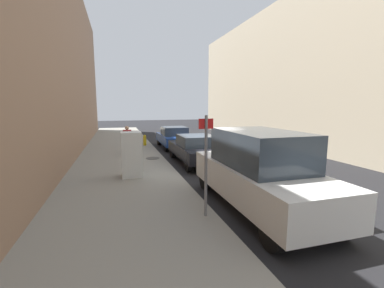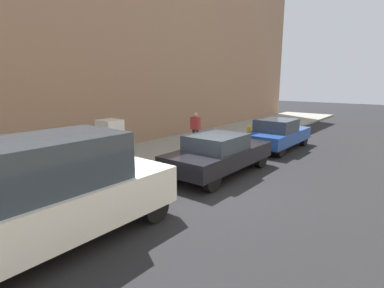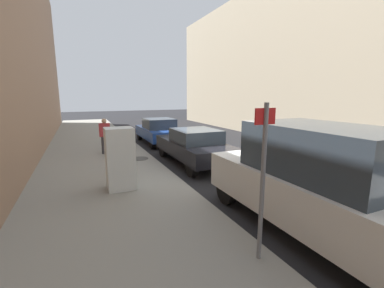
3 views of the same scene
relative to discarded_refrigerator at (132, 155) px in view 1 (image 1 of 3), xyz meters
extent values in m
plane|color=black|center=(3.49, 1.12, -0.98)|extent=(80.00, 80.00, 0.00)
cube|color=gray|center=(-0.35, 1.12, -0.92)|extent=(4.35, 44.00, 0.12)
cube|color=#937056|center=(-3.37, 1.12, 4.35)|extent=(1.70, 39.60, 10.67)
cube|color=beige|center=(11.48, 1.12, 3.95)|extent=(2.39, 37.40, 9.86)
cube|color=silver|center=(0.00, 0.00, 0.00)|extent=(0.75, 0.67, 1.72)
cube|color=black|center=(0.00, 0.34, 0.00)|extent=(0.01, 0.01, 1.63)
cube|color=yellow|center=(-0.09, 0.34, 0.10)|extent=(0.16, 0.01, 0.22)
cube|color=red|center=(0.00, 0.34, 0.55)|extent=(0.67, 0.01, 0.05)
cube|color=red|center=(0.00, 0.34, -0.34)|extent=(0.67, 0.01, 0.05)
cylinder|color=#47443F|center=(1.22, 3.21, -0.85)|extent=(0.70, 0.70, 0.02)
cylinder|color=slate|center=(1.52, -4.12, 0.38)|extent=(0.07, 0.07, 2.47)
cube|color=red|center=(1.52, -4.10, 1.41)|extent=(0.36, 0.02, 0.24)
cylinder|color=gold|center=(1.31, 7.80, -0.56)|extent=(0.22, 0.22, 0.60)
sphere|color=gold|center=(1.31, 7.80, -0.24)|extent=(0.20, 0.20, 0.20)
cylinder|color=#333338|center=(-0.06, 4.80, -0.47)|extent=(0.14, 0.14, 0.78)
cylinder|color=#333338|center=(0.15, 4.80, -0.47)|extent=(0.14, 0.14, 0.78)
cube|color=#B73338|center=(0.04, 4.80, 0.22)|extent=(0.46, 0.22, 0.59)
sphere|color=tan|center=(0.04, 4.80, 0.62)|extent=(0.21, 0.21, 0.21)
cube|color=silver|center=(3.17, -3.80, -0.21)|extent=(1.96, 5.13, 0.85)
cube|color=#2D3842|center=(3.17, -3.80, 0.69)|extent=(1.73, 2.82, 0.95)
cylinder|color=black|center=(2.32, -1.84, -0.63)|extent=(0.22, 0.70, 0.70)
cylinder|color=black|center=(4.02, -1.84, -0.63)|extent=(0.22, 0.70, 0.70)
cylinder|color=black|center=(2.32, -5.76, -0.63)|extent=(0.22, 0.70, 0.70)
cylinder|color=black|center=(4.02, -5.76, -0.63)|extent=(0.22, 0.70, 0.70)
cube|color=black|center=(3.17, 2.12, -0.35)|extent=(1.82, 4.39, 0.55)
cube|color=#2D3842|center=(3.17, 1.90, 0.17)|extent=(1.61, 1.84, 0.50)
cylinder|color=black|center=(2.39, 3.71, -0.63)|extent=(0.22, 0.70, 0.70)
cylinder|color=black|center=(3.95, 3.71, -0.63)|extent=(0.22, 0.70, 0.70)
cylinder|color=black|center=(2.39, 0.52, -0.63)|extent=(0.22, 0.70, 0.70)
cylinder|color=black|center=(3.95, 0.52, -0.63)|extent=(0.22, 0.70, 0.70)
cube|color=#23479E|center=(3.17, 7.09, -0.38)|extent=(1.78, 4.11, 0.55)
cube|color=#2D3842|center=(3.17, 6.88, 0.17)|extent=(1.56, 1.73, 0.55)
cylinder|color=black|center=(2.41, 8.57, -0.66)|extent=(0.22, 0.64, 0.64)
cylinder|color=black|center=(3.93, 8.57, -0.66)|extent=(0.22, 0.64, 0.64)
cylinder|color=black|center=(2.41, 5.60, -0.66)|extent=(0.22, 0.64, 0.64)
cylinder|color=black|center=(3.93, 5.60, -0.66)|extent=(0.22, 0.64, 0.64)
camera|label=1|loc=(-0.50, -9.80, 1.83)|focal=24.00mm
camera|label=2|loc=(8.61, -6.29, 2.17)|focal=28.00mm
camera|label=3|loc=(-0.96, -7.09, 1.70)|focal=24.00mm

